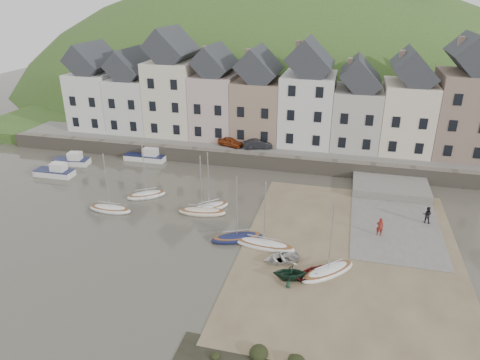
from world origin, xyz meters
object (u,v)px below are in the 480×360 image
(rowboat_green, at_px, (290,272))
(person_dark, at_px, (427,215))
(person_red, at_px, (380,227))
(rowboat_red, at_px, (312,274))
(rowboat_white, at_px, (281,258))
(car_left, at_px, (230,142))
(sailboat_0, at_px, (147,195))
(car_right, at_px, (258,144))

(rowboat_green, relative_size, person_dark, 1.55)
(rowboat_green, bearing_deg, person_red, 127.47)
(rowboat_red, distance_m, person_red, 9.31)
(person_red, bearing_deg, rowboat_white, 33.73)
(person_dark, bearing_deg, person_red, 53.22)
(rowboat_white, distance_m, rowboat_red, 3.04)
(rowboat_green, distance_m, person_dark, 16.35)
(person_red, bearing_deg, car_left, -45.99)
(person_red, bearing_deg, person_dark, -146.34)
(sailboat_0, distance_m, rowboat_red, 20.98)
(car_right, bearing_deg, person_dark, -141.76)
(sailboat_0, bearing_deg, person_red, -5.53)
(sailboat_0, relative_size, car_left, 1.86)
(person_red, height_order, car_left, car_left)
(sailboat_0, height_order, car_right, sailboat_0)
(rowboat_red, bearing_deg, person_dark, 91.89)
(person_red, bearing_deg, rowboat_red, 51.37)
(sailboat_0, relative_size, person_dark, 3.85)
(rowboat_white, xyz_separation_m, rowboat_green, (1.05, -2.24, 0.36))
(sailboat_0, distance_m, person_red, 23.77)
(rowboat_red, bearing_deg, rowboat_white, -166.96)
(rowboat_white, relative_size, rowboat_green, 1.18)
(rowboat_red, height_order, car_right, car_right)
(rowboat_red, relative_size, person_red, 1.70)
(rowboat_green, height_order, car_left, car_left)
(person_red, height_order, car_right, car_right)
(rowboat_red, xyz_separation_m, person_red, (5.20, 7.70, 0.61))
(rowboat_green, bearing_deg, car_left, -168.81)
(sailboat_0, bearing_deg, rowboat_white, -28.25)
(person_red, bearing_deg, car_right, -52.42)
(sailboat_0, xyz_separation_m, rowboat_green, (16.86, -10.74, 0.47))
(rowboat_white, relative_size, rowboat_red, 1.04)
(sailboat_0, height_order, rowboat_red, sailboat_0)
(rowboat_green, bearing_deg, car_right, -176.25)
(person_red, height_order, person_dark, person_red)
(rowboat_white, height_order, person_red, person_red)
(person_dark, xyz_separation_m, car_right, (-18.88, 12.51, 1.25))
(sailboat_0, xyz_separation_m, car_right, (9.16, 13.69, 1.93))
(rowboat_green, height_order, rowboat_red, rowboat_green)
(person_dark, relative_size, car_left, 0.48)
(person_red, distance_m, car_right, 21.60)
(person_dark, bearing_deg, rowboat_green, 61.75)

